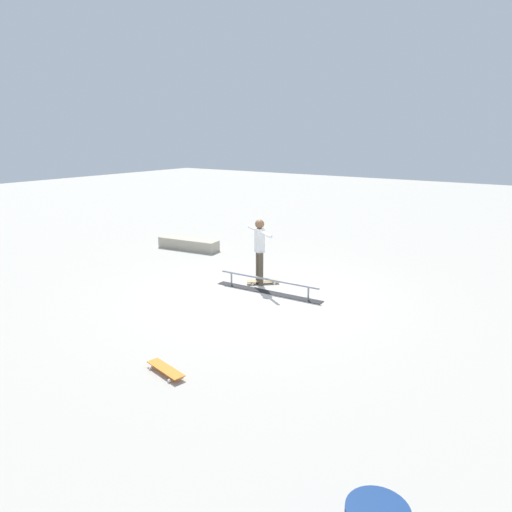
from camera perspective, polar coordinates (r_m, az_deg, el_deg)
The scene contains 6 objects.
ground_plane at distance 10.88m, azimuth 0.11°, elevation -4.85°, with size 60.00×60.00×0.00m, color #ADA89E.
grind_rail at distance 11.05m, azimuth 1.48°, elevation -3.73°, with size 2.79×0.38×0.35m.
skate_ledge at distance 15.33m, azimuth -8.23°, elevation 1.47°, with size 2.07×0.50×0.34m, color #B2A893.
skater_main at distance 11.42m, azimuth 0.44°, elevation 1.10°, with size 1.16×0.77×1.64m.
skateboard_main at distance 11.70m, azimuth 0.84°, elevation -3.06°, with size 0.73×0.68×0.09m.
loose_skateboard_orange at distance 7.65m, azimuth -10.97°, elevation -13.39°, with size 0.82×0.38×0.09m.
Camera 1 is at (-5.81, 8.45, 3.65)m, focal length 32.77 mm.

